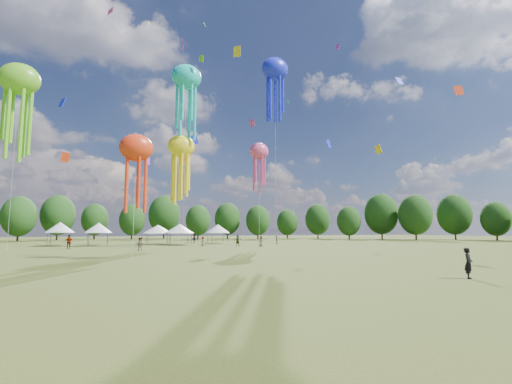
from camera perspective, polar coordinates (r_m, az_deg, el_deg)
name	(u,v)px	position (r m, az deg, el deg)	size (l,w,h in m)	color
ground	(327,286)	(17.42, 11.35, -14.57)	(300.00, 300.00, 0.00)	#384416
observer_main	(468,263)	(22.64, 30.83, -9.75)	(0.60, 0.40, 1.65)	black
spectator_near	(139,244)	(48.51, -18.16, -7.92)	(0.81, 0.63, 1.66)	gray
spectators_far	(204,240)	(61.92, -8.29, -7.67)	(35.63, 18.54, 1.93)	gray
festival_tents	(148,229)	(69.78, -16.92, -5.60)	(33.02, 8.95, 4.01)	#47474C
show_kites	(169,110)	(56.34, -13.74, 12.58)	(42.10, 23.35, 32.00)	yellow
small_kites	(180,65)	(63.84, -12.02, 19.29)	(71.19, 66.84, 44.45)	yellow
treeline	(144,211)	(77.31, -17.51, -2.92)	(201.57, 95.24, 13.43)	#38281C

